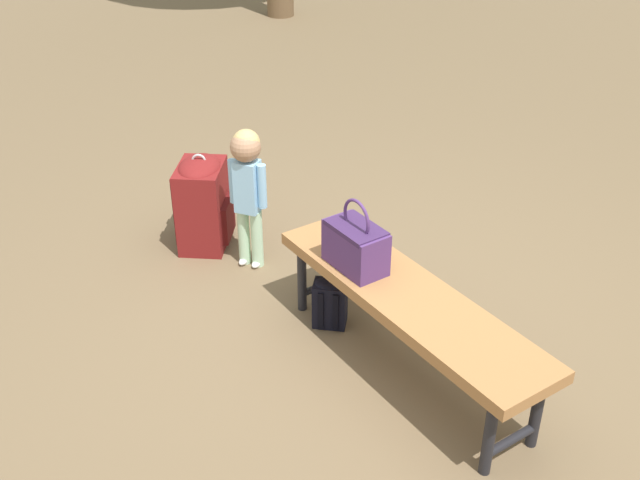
# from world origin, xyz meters

# --- Properties ---
(ground_plane) EXTENTS (40.00, 40.00, 0.00)m
(ground_plane) POSITION_xyz_m (0.00, 0.00, 0.00)
(ground_plane) COLOR brown
(ground_plane) RESTS_ON ground
(park_bench) EXTENTS (1.63, 0.52, 0.45)m
(park_bench) POSITION_xyz_m (-0.32, -0.11, 0.39)
(park_bench) COLOR #9E6B3D
(park_bench) RESTS_ON ground
(handbag) EXTENTS (0.33, 0.21, 0.37)m
(handbag) POSITION_xyz_m (0.00, -0.01, 0.58)
(handbag) COLOR #4C2D66
(handbag) RESTS_ON park_bench
(child_standing) EXTENTS (0.19, 0.18, 0.86)m
(child_standing) POSITION_xyz_m (0.93, 0.13, 0.57)
(child_standing) COLOR #B2D8B2
(child_standing) RESTS_ON ground
(backpack_large) EXTENTS (0.45, 0.42, 0.61)m
(backpack_large) POSITION_xyz_m (1.28, 0.28, 0.30)
(backpack_large) COLOR maroon
(backpack_large) RESTS_ON ground
(backpack_small) EXTENTS (0.21, 0.22, 0.29)m
(backpack_small) POSITION_xyz_m (0.18, 0.02, 0.15)
(backpack_small) COLOR black
(backpack_small) RESTS_ON ground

